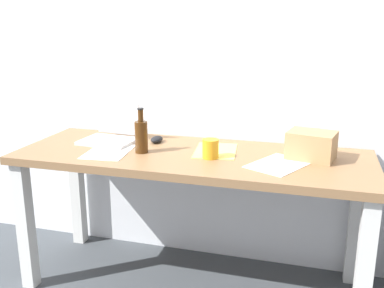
{
  "coord_description": "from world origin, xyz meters",
  "views": [
    {
      "loc": [
        0.59,
        -2.06,
        1.39
      ],
      "look_at": [
        0.0,
        0.0,
        0.8
      ],
      "focal_mm": 41.18,
      "sensor_mm": 36.0,
      "label": 1
    }
  ],
  "objects_px": {
    "desk": "(192,173)",
    "laptop_left": "(111,133)",
    "cardboard_box": "(311,145)",
    "coffee_mug": "(211,149)",
    "computer_mouse": "(157,139)",
    "beer_bottle": "(141,136)"
  },
  "relations": [
    {
      "from": "beer_bottle",
      "to": "coffee_mug",
      "type": "xyz_separation_m",
      "value": [
        0.36,
        0.0,
        -0.04
      ]
    },
    {
      "from": "coffee_mug",
      "to": "desk",
      "type": "bearing_deg",
      "value": 155.17
    },
    {
      "from": "cardboard_box",
      "to": "coffee_mug",
      "type": "distance_m",
      "value": 0.49
    },
    {
      "from": "desk",
      "to": "cardboard_box",
      "type": "distance_m",
      "value": 0.61
    },
    {
      "from": "desk",
      "to": "beer_bottle",
      "type": "relative_size",
      "value": 7.77
    },
    {
      "from": "laptop_left",
      "to": "cardboard_box",
      "type": "distance_m",
      "value": 1.08
    },
    {
      "from": "desk",
      "to": "laptop_left",
      "type": "distance_m",
      "value": 0.53
    },
    {
      "from": "laptop_left",
      "to": "cardboard_box",
      "type": "bearing_deg",
      "value": -1.64
    },
    {
      "from": "coffee_mug",
      "to": "laptop_left",
      "type": "bearing_deg",
      "value": 165.46
    },
    {
      "from": "desk",
      "to": "cardboard_box",
      "type": "bearing_deg",
      "value": 7.52
    },
    {
      "from": "beer_bottle",
      "to": "desk",
      "type": "bearing_deg",
      "value": 11.86
    },
    {
      "from": "desk",
      "to": "beer_bottle",
      "type": "xyz_separation_m",
      "value": [
        -0.25,
        -0.05,
        0.2
      ]
    },
    {
      "from": "laptop_left",
      "to": "computer_mouse",
      "type": "xyz_separation_m",
      "value": [
        0.25,
        0.05,
        -0.03
      ]
    },
    {
      "from": "desk",
      "to": "computer_mouse",
      "type": "xyz_separation_m",
      "value": [
        -0.25,
        0.15,
        0.12
      ]
    },
    {
      "from": "laptop_left",
      "to": "beer_bottle",
      "type": "bearing_deg",
      "value": -33.05
    },
    {
      "from": "coffee_mug",
      "to": "cardboard_box",
      "type": "bearing_deg",
      "value": 15.03
    },
    {
      "from": "laptop_left",
      "to": "computer_mouse",
      "type": "distance_m",
      "value": 0.26
    },
    {
      "from": "desk",
      "to": "laptop_left",
      "type": "bearing_deg",
      "value": 167.85
    },
    {
      "from": "desk",
      "to": "coffee_mug",
      "type": "relative_size",
      "value": 18.96
    },
    {
      "from": "cardboard_box",
      "to": "laptop_left",
      "type": "bearing_deg",
      "value": 178.36
    },
    {
      "from": "laptop_left",
      "to": "coffee_mug",
      "type": "xyz_separation_m",
      "value": [
        0.61,
        -0.16,
        0.0
      ]
    },
    {
      "from": "computer_mouse",
      "to": "cardboard_box",
      "type": "distance_m",
      "value": 0.84
    }
  ]
}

